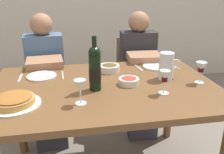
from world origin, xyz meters
TOP-DOWN VIEW (x-y plane):
  - dining_table at (0.00, 0.00)m, footprint 1.50×1.00m
  - wine_bottle at (-0.07, -0.06)m, footprint 0.08×0.08m
  - water_pitcher at (0.45, 0.05)m, footprint 0.16×0.10m
  - baked_tart at (-0.54, -0.20)m, footprint 0.29×0.29m
  - salad_bowl at (0.16, -0.01)m, footprint 0.14×0.14m
  - olive_bowl at (0.08, 0.27)m, footprint 0.16×0.16m
  - wine_glass_left_diner at (-0.17, -0.24)m, footprint 0.07×0.07m
  - wine_glass_right_diner at (0.64, -0.07)m, footprint 0.07×0.07m
  - wine_glass_centre at (0.34, -0.19)m, footprint 0.07×0.07m
  - dinner_plate_left_setting at (-0.43, 0.24)m, footprint 0.21×0.21m
  - dinner_plate_right_setting at (0.47, 0.31)m, footprint 0.22×0.22m
  - fork_left_setting at (-0.58, 0.24)m, footprint 0.02×0.16m
  - knife_left_setting at (-0.28, 0.24)m, footprint 0.02×0.18m
  - knife_right_setting at (0.62, 0.31)m, footprint 0.04×0.18m
  - spoon_right_setting at (0.32, 0.31)m, footprint 0.03×0.16m
  - chair_left at (-0.46, 0.90)m, footprint 0.43×0.43m
  - diner_left at (-0.44, 0.66)m, footprint 0.36×0.53m
  - chair_right at (0.46, 0.90)m, footprint 0.43×0.43m
  - diner_right at (0.44, 0.67)m, footprint 0.36×0.52m

SIDE VIEW (x-z plane):
  - chair_left at x=-0.46m, z-range 0.06..0.93m
  - chair_right at x=0.46m, z-range 0.06..0.93m
  - diner_left at x=-0.44m, z-range 0.04..1.20m
  - diner_right at x=0.44m, z-range 0.04..1.20m
  - dining_table at x=0.00m, z-range 0.29..1.05m
  - fork_left_setting at x=-0.58m, z-range 0.76..0.76m
  - knife_left_setting at x=-0.28m, z-range 0.76..0.76m
  - knife_right_setting at x=0.62m, z-range 0.76..0.76m
  - spoon_right_setting at x=0.32m, z-range 0.76..0.76m
  - dinner_plate_left_setting at x=-0.43m, z-range 0.76..0.77m
  - dinner_plate_right_setting at x=0.47m, z-range 0.76..0.77m
  - salad_bowl at x=0.16m, z-range 0.76..0.81m
  - baked_tart at x=-0.54m, z-range 0.76..0.82m
  - olive_bowl at x=0.08m, z-range 0.76..0.82m
  - water_pitcher at x=0.45m, z-range 0.75..0.94m
  - wine_glass_left_diner at x=-0.17m, z-range 0.79..0.93m
  - wine_glass_centre at x=0.34m, z-range 0.79..0.94m
  - wine_glass_right_diner at x=0.64m, z-range 0.79..0.94m
  - wine_bottle at x=-0.07m, z-range 0.73..1.08m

